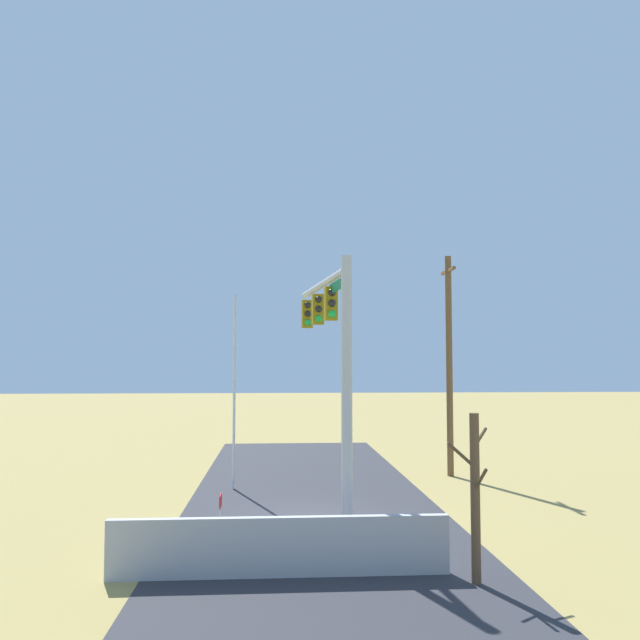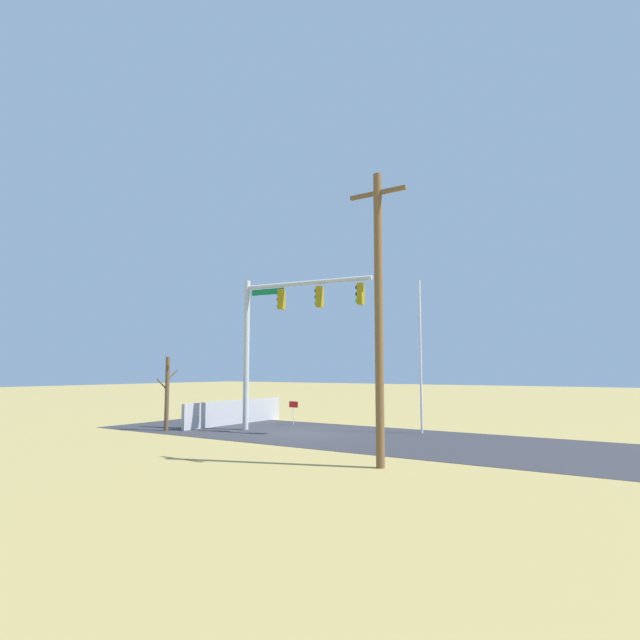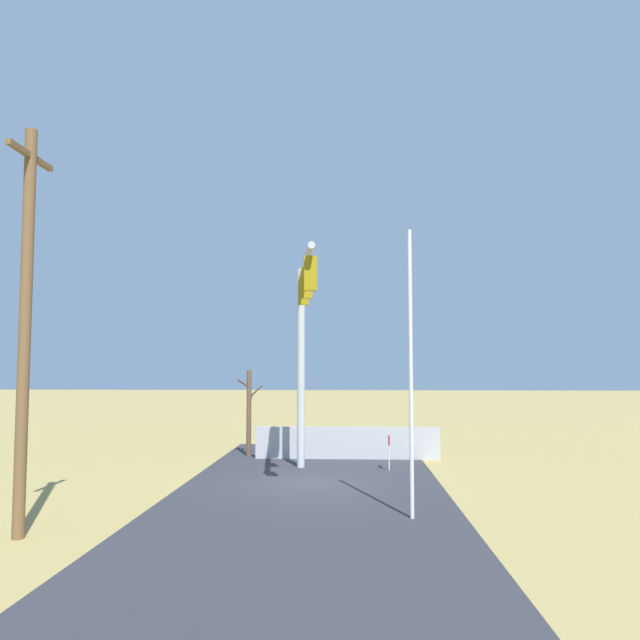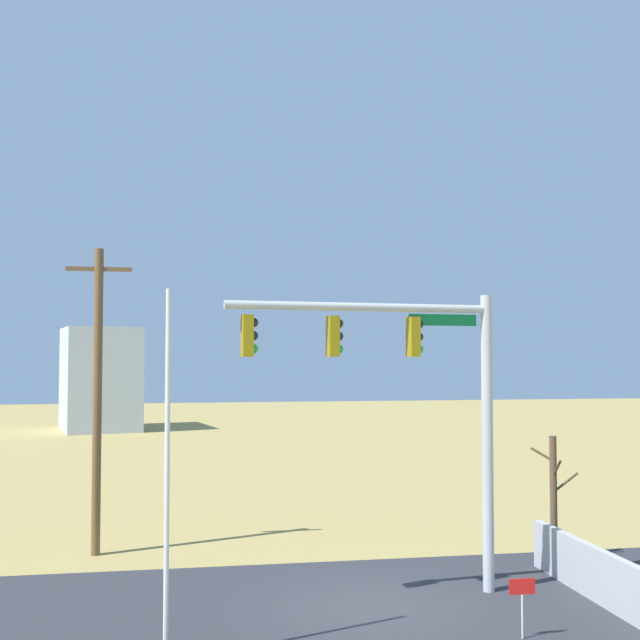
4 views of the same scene
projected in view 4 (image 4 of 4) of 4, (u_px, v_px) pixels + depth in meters
The scene contains 10 objects.
ground_plane at pixel (371, 606), 18.03m from camera, with size 160.00×160.00×0.00m, color #9E894C.
road_surface at pixel (196, 616), 17.36m from camera, with size 28.00×8.00×0.01m, color #2D2D33.
sidewalk_corner at pixel (527, 589), 19.33m from camera, with size 6.00×6.00×0.01m, color #B7B5AD.
retaining_fence at pixel (608, 581), 17.90m from camera, with size 0.20×7.31×1.26m, color #A8A8AD.
signal_mast at pixel (417, 382), 18.86m from camera, with size 6.68×1.05×7.28m.
flagpole at pixel (167, 475), 14.78m from camera, with size 0.10×0.10×7.06m, color silver.
utility_pole at pixel (97, 395), 22.89m from camera, with size 1.90×0.26×8.94m.
bare_tree at pixel (554, 496), 22.07m from camera, with size 1.27×1.02×3.51m.
open_sign at pixel (522, 594), 15.99m from camera, with size 0.56×0.04×1.22m.
distant_building at pixel (100, 379), 61.16m from camera, with size 7.35×5.50×7.96m, color silver.
Camera 4 is at (-4.26, -17.85, 5.78)m, focal length 43.94 mm.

